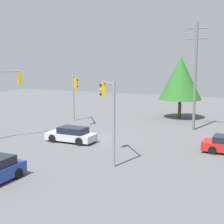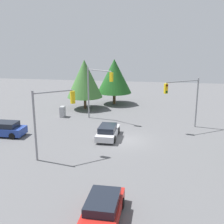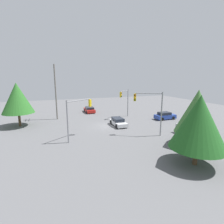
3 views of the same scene
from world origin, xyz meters
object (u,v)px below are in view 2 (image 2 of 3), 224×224
(sedan_red, at_px, (102,210))
(traffic_signal_cross, at_px, (97,85))
(traffic_signal_main, at_px, (51,111))
(traffic_signal_aux, at_px, (184,95))
(electrical_cabinet, at_px, (63,112))
(sedan_silver, at_px, (108,132))
(sedan_blue, at_px, (5,129))

(sedan_red, distance_m, traffic_signal_cross, 20.49)
(sedan_red, bearing_deg, traffic_signal_main, -53.30)
(traffic_signal_main, xyz_separation_m, traffic_signal_cross, (-11.75, 1.26, 0.39))
(traffic_signal_cross, relative_size, traffic_signal_aux, 1.14)
(sedan_red, xyz_separation_m, electrical_cabinet, (-20.24, -9.37, 0.04))
(sedan_silver, relative_size, sedan_red, 0.93)
(sedan_red, xyz_separation_m, traffic_signal_cross, (-19.61, -4.60, 3.75))
(sedan_red, bearing_deg, traffic_signal_cross, -76.80)
(electrical_cabinet, bearing_deg, sedan_silver, 46.26)
(sedan_blue, bearing_deg, traffic_signal_cross, -47.90)
(sedan_red, bearing_deg, sedan_blue, -43.70)
(sedan_silver, distance_m, electrical_cabinet, 10.00)
(traffic_signal_cross, xyz_separation_m, traffic_signal_aux, (1.98, 10.09, -0.49))
(sedan_blue, bearing_deg, traffic_signal_main, -122.17)
(sedan_blue, height_order, traffic_signal_aux, traffic_signal_aux)
(sedan_red, xyz_separation_m, traffic_signal_main, (-7.86, -5.86, 3.36))
(sedan_blue, relative_size, traffic_signal_main, 0.71)
(sedan_silver, distance_m, sedan_blue, 10.70)
(traffic_signal_aux, bearing_deg, electrical_cabinet, -44.31)
(sedan_blue, distance_m, electrical_cabinet, 8.71)
(sedan_silver, bearing_deg, traffic_signal_main, -124.24)
(sedan_red, distance_m, traffic_signal_main, 10.37)
(electrical_cabinet, bearing_deg, sedan_blue, -23.08)
(sedan_red, distance_m, sedan_blue, 17.69)
(sedan_silver, height_order, sedan_blue, sedan_blue)
(traffic_signal_main, bearing_deg, sedan_silver, 16.59)
(electrical_cabinet, bearing_deg, traffic_signal_aux, 80.06)
(sedan_red, bearing_deg, sedan_silver, -80.85)
(sedan_blue, xyz_separation_m, traffic_signal_cross, (-7.39, 8.18, 3.69))
(electrical_cabinet, bearing_deg, traffic_signal_main, 15.84)
(sedan_silver, distance_m, traffic_signal_main, 7.40)
(sedan_blue, bearing_deg, sedan_red, -133.70)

